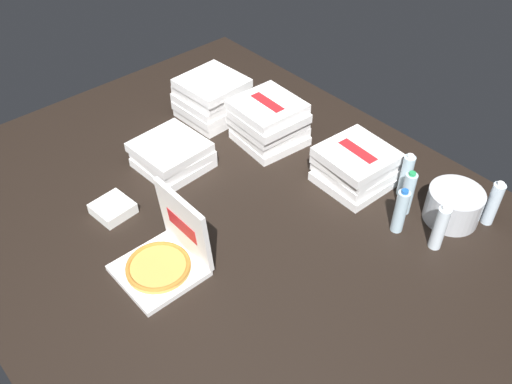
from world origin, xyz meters
The scene contains 13 objects.
ground_plane centered at (0.00, 0.00, -0.01)m, with size 3.20×2.40×0.02m, color black.
open_pizza_box centered at (0.00, -0.43, 0.08)m, with size 0.34×0.35×0.37m.
pizza_stack_center_near centered at (0.16, 0.65, 0.10)m, with size 0.37×0.38×0.21m.
pizza_stack_left_mid centered at (-0.82, 0.47, 0.13)m, with size 0.38×0.38×0.26m.
pizza_stack_right_mid centered at (-0.58, 0.01, 0.08)m, with size 0.37×0.37×0.15m.
pizza_stack_left_far centered at (-0.41, 0.56, 0.13)m, with size 0.39×0.38×0.26m.
ice_bucket centered at (0.66, 0.79, 0.09)m, with size 0.27×0.27×0.17m, color #B7BABF.
water_bottle_0 centered at (0.39, 0.77, 0.12)m, with size 0.06×0.06×0.25m.
water_bottle_1 centered at (0.72, 0.58, 0.12)m, with size 0.06×0.06×0.25m.
water_bottle_2 centered at (0.80, 0.91, 0.12)m, with size 0.06×0.06×0.25m.
water_bottle_3 centered at (0.54, 0.53, 0.12)m, with size 0.06×0.06×0.25m.
water_bottle_4 centered at (0.48, 0.66, 0.12)m, with size 0.06×0.06×0.25m.
napkin_pile centered at (-0.47, -0.43, 0.03)m, with size 0.18×0.18×0.06m, color white.
Camera 1 is at (1.48, -1.21, 1.91)m, focal length 38.51 mm.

